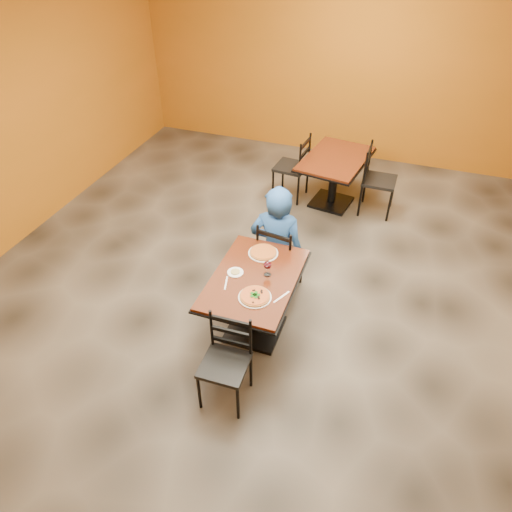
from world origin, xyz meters
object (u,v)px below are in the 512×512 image
at_px(table_main, 255,292).
at_px(plate_main, 255,297).
at_px(diner, 277,236).
at_px(plate_far, 263,253).
at_px(pizza_far, 263,252).
at_px(wine_glass, 267,268).
at_px(chair_main_near, 225,365).
at_px(side_plate, 235,272).
at_px(chair_main_far, 280,256).
at_px(table_second, 335,170).
at_px(chair_second_right, 379,181).
at_px(chair_second_left, 291,167).
at_px(pizza_main, 255,296).

distance_m(table_main, plate_main, 0.35).
xyz_separation_m(table_main, diner, (-0.04, 0.87, 0.08)).
xyz_separation_m(plate_far, pizza_far, (0.00, 0.00, 0.02)).
bearing_deg(wine_glass, table_main, -143.73).
xyz_separation_m(table_main, chair_main_near, (0.03, -0.86, -0.11)).
xyz_separation_m(plate_main, side_plate, (-0.30, 0.27, 0.00)).
xyz_separation_m(chair_main_far, pizza_far, (-0.08, -0.37, 0.30)).
distance_m(table_main, chair_main_near, 0.87).
xyz_separation_m(table_second, chair_main_near, (-0.19, -3.65, -0.11)).
height_order(pizza_far, side_plate, pizza_far).
xyz_separation_m(chair_main_far, chair_second_right, (0.82, 2.04, 0.03)).
xyz_separation_m(pizza_far, side_plate, (-0.16, -0.38, -0.02)).
xyz_separation_m(chair_second_right, plate_far, (-0.90, -2.41, 0.26)).
relative_size(table_second, wine_glass, 7.38).
bearing_deg(table_main, wine_glass, 36.27).
height_order(table_main, wine_glass, wine_glass).
height_order(table_second, chair_second_left, chair_second_left).
height_order(pizza_main, side_plate, pizza_main).
distance_m(table_second, chair_main_near, 3.66).
distance_m(diner, pizza_far, 0.51).
bearing_deg(chair_main_far, pizza_main, 101.29).
height_order(chair_main_near, pizza_main, chair_main_near).
height_order(pizza_main, pizza_far, same).
height_order(chair_main_near, side_plate, chair_main_near).
xyz_separation_m(table_main, plate_far, (-0.04, 0.38, 0.20)).
bearing_deg(chair_second_right, chair_second_left, 90.24).
bearing_deg(table_second, diner, -97.69).
xyz_separation_m(chair_main_far, plate_main, (0.06, -1.02, 0.29)).
xyz_separation_m(diner, plate_main, (0.14, -1.14, 0.12)).
distance_m(chair_main_near, diner, 1.75).
bearing_deg(pizza_far, table_main, -83.85).
bearing_deg(plate_main, table_second, 87.77).
distance_m(table_second, pizza_far, 2.43).
relative_size(table_second, plate_main, 4.28).
distance_m(plate_far, wine_glass, 0.35).
bearing_deg(table_main, chair_main_far, 86.95).
relative_size(chair_second_right, side_plate, 6.20).
bearing_deg(plate_main, pizza_far, 102.14).
distance_m(table_second, wine_glass, 2.73).
height_order(table_main, chair_second_right, chair_second_right).
height_order(chair_main_near, chair_second_left, chair_second_left).
distance_m(chair_second_left, plate_far, 2.45).
distance_m(table_second, chair_second_right, 0.65).
height_order(chair_main_far, wine_glass, chair_main_far).
bearing_deg(diner, chair_main_far, 119.02).
bearing_deg(chair_main_far, wine_glass, 103.51).
height_order(table_main, table_second, same).
relative_size(chair_second_left, pizza_far, 3.48).
height_order(diner, plate_far, diner).
bearing_deg(chair_second_right, plate_far, 159.72).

